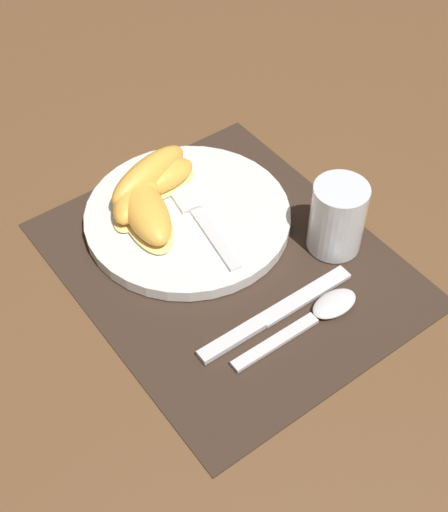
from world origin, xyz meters
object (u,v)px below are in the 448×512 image
(knife, at_px, (273,315))
(citrus_wedge_1, at_px, (149,178))
(plate, at_px, (191,215))
(citrus_wedge_3, at_px, (145,211))
(fork, at_px, (195,214))
(spoon, at_px, (319,314))
(citrus_wedge_0, at_px, (164,178))
(juice_glass, at_px, (337,221))
(citrus_wedge_2, at_px, (139,193))

(knife, bearing_deg, citrus_wedge_1, -178.63)
(plate, distance_m, citrus_wedge_3, 0.06)
(fork, bearing_deg, citrus_wedge_1, -165.50)
(plate, bearing_deg, spoon, 7.58)
(spoon, distance_m, citrus_wedge_0, 0.27)
(plate, xyz_separation_m, citrus_wedge_3, (-0.02, -0.05, 0.02))
(fork, bearing_deg, plate, 177.68)
(citrus_wedge_0, xyz_separation_m, citrus_wedge_1, (-0.01, -0.02, 0.01))
(juice_glass, height_order, knife, juice_glass)
(fork, bearing_deg, citrus_wedge_0, -178.99)
(juice_glass, xyz_separation_m, knife, (0.04, -0.13, -0.04))
(citrus_wedge_0, xyz_separation_m, citrus_wedge_3, (0.04, -0.05, 0.00))
(citrus_wedge_2, distance_m, citrus_wedge_3, 0.03)
(spoon, bearing_deg, juice_glass, 129.49)
(fork, height_order, citrus_wedge_1, citrus_wedge_1)
(juice_glass, bearing_deg, citrus_wedge_1, -146.03)
(knife, distance_m, citrus_wedge_0, 0.24)
(citrus_wedge_0, distance_m, citrus_wedge_3, 0.07)
(juice_glass, xyz_separation_m, citrus_wedge_3, (-0.16, -0.17, -0.01))
(plate, relative_size, spoon, 1.51)
(plate, relative_size, citrus_wedge_2, 2.02)
(knife, relative_size, citrus_wedge_3, 1.52)
(juice_glass, height_order, citrus_wedge_2, juice_glass)
(plate, bearing_deg, fork, -2.32)
(citrus_wedge_0, distance_m, citrus_wedge_1, 0.02)
(knife, distance_m, spoon, 0.05)
(juice_glass, bearing_deg, citrus_wedge_0, -148.94)
(knife, bearing_deg, citrus_wedge_0, 177.07)
(plate, distance_m, fork, 0.01)
(knife, xyz_separation_m, citrus_wedge_2, (-0.23, -0.03, 0.03))
(plate, xyz_separation_m, juice_glass, (0.14, 0.12, 0.03))
(plate, height_order, juice_glass, juice_glass)
(fork, bearing_deg, juice_glass, 42.48)
(citrus_wedge_0, bearing_deg, juice_glass, 31.06)
(citrus_wedge_1, bearing_deg, fork, 14.50)
(juice_glass, bearing_deg, knife, -71.90)
(citrus_wedge_0, bearing_deg, fork, 1.01)
(plate, bearing_deg, citrus_wedge_2, -140.48)
(citrus_wedge_1, xyz_separation_m, citrus_wedge_3, (0.05, -0.03, -0.00))
(spoon, xyz_separation_m, citrus_wedge_0, (-0.27, -0.03, 0.03))
(knife, distance_m, citrus_wedge_3, 0.20)
(citrus_wedge_3, bearing_deg, knife, 11.42)
(plate, xyz_separation_m, spoon, (0.21, 0.03, -0.00))
(juice_glass, bearing_deg, plate, -139.85)
(citrus_wedge_0, height_order, citrus_wedge_3, citrus_wedge_3)
(knife, height_order, citrus_wedge_3, citrus_wedge_3)
(citrus_wedge_0, bearing_deg, spoon, 6.30)
(citrus_wedge_3, bearing_deg, juice_glass, 47.45)
(spoon, height_order, citrus_wedge_1, citrus_wedge_1)
(plate, bearing_deg, juice_glass, 40.15)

